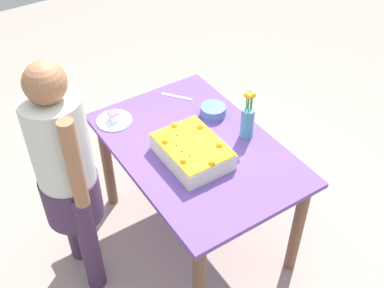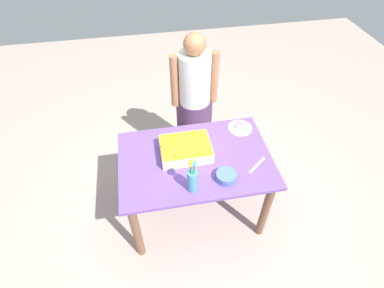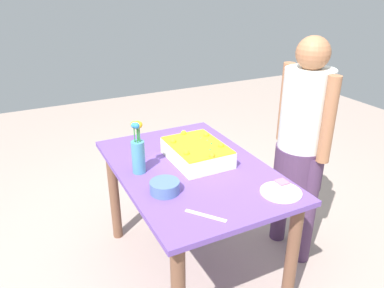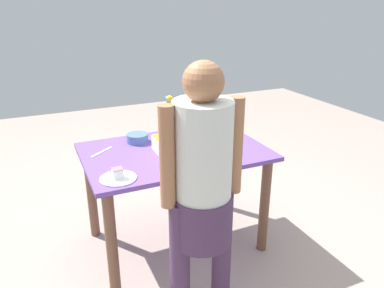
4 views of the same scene
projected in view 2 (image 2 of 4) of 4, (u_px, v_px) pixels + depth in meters
ground_plane at (195, 209)px, 2.99m from camera, size 8.00×8.00×0.00m
dining_table at (195, 169)px, 2.55m from camera, size 1.25×0.84×0.76m
sheet_cake at (186, 149)px, 2.45m from camera, size 0.41×0.31×0.13m
serving_plate_with_slice at (240, 127)px, 2.70m from camera, size 0.22×0.22×0.07m
cake_knife at (257, 165)px, 2.40m from camera, size 0.18×0.15×0.00m
flower_vase at (192, 178)px, 2.14m from camera, size 0.08×0.08×0.31m
fruit_bowl at (226, 176)px, 2.28m from camera, size 0.16×0.16×0.06m
person_standing at (194, 96)px, 2.90m from camera, size 0.45×0.31×1.49m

